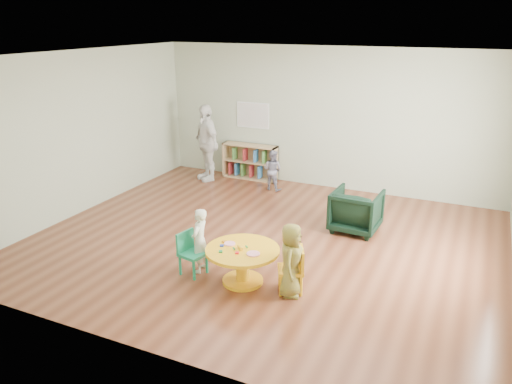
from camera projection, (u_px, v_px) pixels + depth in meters
room at (266, 121)px, 7.14m from camera, size 7.10×7.00×2.80m
activity_table at (243, 259)px, 6.47m from camera, size 0.97×0.97×0.53m
kid_chair_left at (191, 252)px, 6.72m from camera, size 0.37×0.37×0.59m
kid_chair_right at (294, 268)px, 6.27m from camera, size 0.42×0.42×0.59m
bookshelf at (250, 162)px, 10.74m from camera, size 1.20×0.30×0.75m
alphabet_poster at (253, 115)px, 10.52m from camera, size 0.74×0.01×0.54m
armchair at (356, 211)px, 8.06m from camera, size 0.78×0.80×0.69m
child_left at (200, 241)px, 6.73m from camera, size 0.24×0.35×0.90m
child_right at (291, 260)px, 6.14m from camera, size 0.38×0.51×0.95m
toddler at (272, 170)px, 9.99m from camera, size 0.43×0.35×0.82m
adult_caretaker at (206, 143)px, 10.49m from camera, size 1.00×0.87×1.62m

